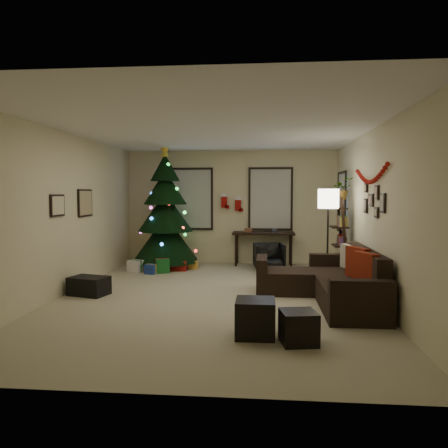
# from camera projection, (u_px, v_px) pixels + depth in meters

# --- Properties ---
(floor) EXTENTS (7.00, 7.00, 0.00)m
(floor) POSITION_uv_depth(u_px,v_px,m) (215.00, 297.00, 7.14)
(floor) COLOR tan
(floor) RESTS_ON ground
(ceiling) EXTENTS (7.00, 7.00, 0.00)m
(ceiling) POSITION_uv_depth(u_px,v_px,m) (214.00, 129.00, 6.95)
(ceiling) COLOR white
(ceiling) RESTS_ON floor
(wall_back) EXTENTS (5.00, 0.00, 5.00)m
(wall_back) POSITION_uv_depth(u_px,v_px,m) (231.00, 207.00, 10.52)
(wall_back) COLOR beige
(wall_back) RESTS_ON floor
(wall_front) EXTENTS (5.00, 0.00, 5.00)m
(wall_front) POSITION_uv_depth(u_px,v_px,m) (167.00, 235.00, 3.57)
(wall_front) COLOR beige
(wall_front) RESTS_ON floor
(wall_left) EXTENTS (0.00, 7.00, 7.00)m
(wall_left) POSITION_uv_depth(u_px,v_px,m) (65.00, 214.00, 7.27)
(wall_left) COLOR beige
(wall_left) RESTS_ON floor
(wall_right) EXTENTS (0.00, 7.00, 7.00)m
(wall_right) POSITION_uv_depth(u_px,v_px,m) (374.00, 215.00, 6.82)
(wall_right) COLOR beige
(wall_right) RESTS_ON floor
(window_back_left) EXTENTS (1.05, 0.06, 1.50)m
(window_back_left) POSITION_uv_depth(u_px,v_px,m) (191.00, 199.00, 10.56)
(window_back_left) COLOR #728CB2
(window_back_left) RESTS_ON wall_back
(window_back_right) EXTENTS (1.05, 0.06, 1.50)m
(window_back_right) POSITION_uv_depth(u_px,v_px,m) (270.00, 199.00, 10.39)
(window_back_right) COLOR #728CB2
(window_back_right) RESTS_ON wall_back
(window_right_wall) EXTENTS (0.06, 0.90, 1.30)m
(window_right_wall) POSITION_uv_depth(u_px,v_px,m) (343.00, 202.00, 9.35)
(window_right_wall) COLOR #728CB2
(window_right_wall) RESTS_ON wall_right
(christmas_tree) EXTENTS (1.50, 1.50, 2.80)m
(christmas_tree) POSITION_uv_depth(u_px,v_px,m) (165.00, 217.00, 9.88)
(christmas_tree) COLOR black
(christmas_tree) RESTS_ON floor
(presents) EXTENTS (1.43, 1.01, 0.30)m
(presents) POSITION_uv_depth(u_px,v_px,m) (165.00, 266.00, 9.46)
(presents) COLOR gold
(presents) RESTS_ON floor
(sofa) EXTENTS (1.76, 2.57, 0.84)m
(sofa) POSITION_uv_depth(u_px,v_px,m) (331.00, 283.00, 6.89)
(sofa) COLOR black
(sofa) RESTS_ON floor
(pillow_red_a) EXTENTS (0.28, 0.47, 0.45)m
(pillow_red_a) POSITION_uv_depth(u_px,v_px,m) (366.00, 269.00, 6.05)
(pillow_red_a) COLOR maroon
(pillow_red_a) RESTS_ON sofa
(pillow_red_b) EXTENTS (0.30, 0.48, 0.47)m
(pillow_red_b) POSITION_uv_depth(u_px,v_px,m) (358.00, 263.00, 6.60)
(pillow_red_b) COLOR maroon
(pillow_red_b) RESTS_ON sofa
(pillow_cream) EXTENTS (0.22, 0.41, 0.40)m
(pillow_cream) POSITION_uv_depth(u_px,v_px,m) (349.00, 257.00, 7.31)
(pillow_cream) COLOR #BBB197
(pillow_cream) RESTS_ON sofa
(ottoman_near) EXTENTS (0.46, 0.46, 0.44)m
(ottoman_near) POSITION_uv_depth(u_px,v_px,m) (255.00, 318.00, 5.15)
(ottoman_near) COLOR black
(ottoman_near) RESTS_ON floor
(ottoman_far) EXTENTS (0.45, 0.45, 0.37)m
(ottoman_far) POSITION_uv_depth(u_px,v_px,m) (299.00, 327.00, 4.91)
(ottoman_far) COLOR black
(ottoman_far) RESTS_ON floor
(desk) EXTENTS (1.44, 0.51, 0.78)m
(desk) POSITION_uv_depth(u_px,v_px,m) (263.00, 236.00, 10.22)
(desk) COLOR black
(desk) RESTS_ON floor
(desk_chair) EXTENTS (0.66, 0.62, 0.60)m
(desk_chair) POSITION_uv_depth(u_px,v_px,m) (269.00, 256.00, 9.59)
(desk_chair) COLOR black
(desk_chair) RESTS_ON floor
(bookshelf) EXTENTS (0.30, 0.48, 1.62)m
(bookshelf) POSITION_uv_depth(u_px,v_px,m) (342.00, 240.00, 8.45)
(bookshelf) COLOR black
(bookshelf) RESTS_ON floor
(potted_plant) EXTENTS (0.63, 0.60, 0.55)m
(potted_plant) POSITION_uv_depth(u_px,v_px,m) (342.00, 185.00, 8.45)
(potted_plant) COLOR #4C4C4C
(potted_plant) RESTS_ON bookshelf
(floor_lamp) EXTENTS (0.37, 0.37, 1.76)m
(floor_lamp) POSITION_uv_depth(u_px,v_px,m) (328.00, 205.00, 7.88)
(floor_lamp) COLOR black
(floor_lamp) RESTS_ON floor
(art_map) EXTENTS (0.04, 0.60, 0.50)m
(art_map) POSITION_uv_depth(u_px,v_px,m) (85.00, 203.00, 8.03)
(art_map) COLOR black
(art_map) RESTS_ON wall_left
(art_abstract) EXTENTS (0.04, 0.45, 0.35)m
(art_abstract) POSITION_uv_depth(u_px,v_px,m) (57.00, 205.00, 6.95)
(art_abstract) COLOR black
(art_abstract) RESTS_ON wall_left
(gallery) EXTENTS (0.03, 1.25, 0.54)m
(gallery) POSITION_uv_depth(u_px,v_px,m) (374.00, 201.00, 6.73)
(gallery) COLOR black
(gallery) RESTS_ON wall_right
(garland) EXTENTS (0.08, 1.90, 0.30)m
(garland) POSITION_uv_depth(u_px,v_px,m) (370.00, 175.00, 6.84)
(garland) COLOR #A5140C
(garland) RESTS_ON wall_right
(stocking_left) EXTENTS (0.20, 0.05, 0.36)m
(stocking_left) POSITION_uv_depth(u_px,v_px,m) (225.00, 200.00, 10.42)
(stocking_left) COLOR #990F0C
(stocking_left) RESTS_ON wall_back
(stocking_right) EXTENTS (0.20, 0.05, 0.36)m
(stocking_right) POSITION_uv_depth(u_px,v_px,m) (238.00, 204.00, 10.43)
(stocking_right) COLOR #990F0C
(stocking_right) RESTS_ON wall_back
(storage_bin) EXTENTS (0.70, 0.55, 0.31)m
(storage_bin) POSITION_uv_depth(u_px,v_px,m) (89.00, 286.00, 7.26)
(storage_bin) COLOR black
(storage_bin) RESTS_ON floor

